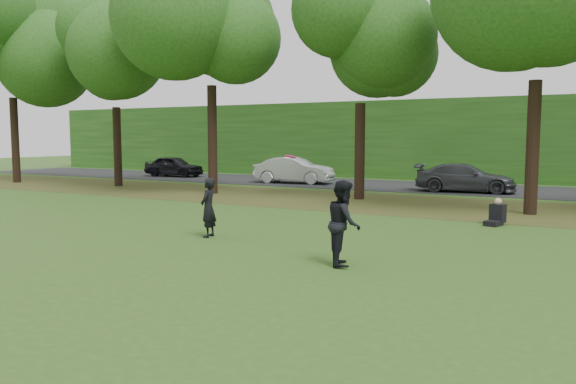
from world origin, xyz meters
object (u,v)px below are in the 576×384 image
object	(u,v)px
player_left	(208,208)
frisbee	(290,157)
player_right	(344,223)
seated_person	(497,215)

from	to	relation	value
player_left	frisbee	distance (m)	3.14
frisbee	player_left	bearing A→B (deg)	170.94
player_right	seated_person	distance (m)	7.50
player_left	player_right	world-z (taller)	player_right
player_left	frisbee	size ratio (longest dim) A/B	4.85
seated_person	frisbee	bearing A→B (deg)	-104.86
player_left	seated_person	xyz separation A→B (m)	(6.46, 5.93, -0.49)
player_left	player_right	xyz separation A→B (m)	(4.50, -1.28, 0.10)
frisbee	seated_person	bearing A→B (deg)	59.81
seated_person	player_left	bearing A→B (deg)	-122.11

